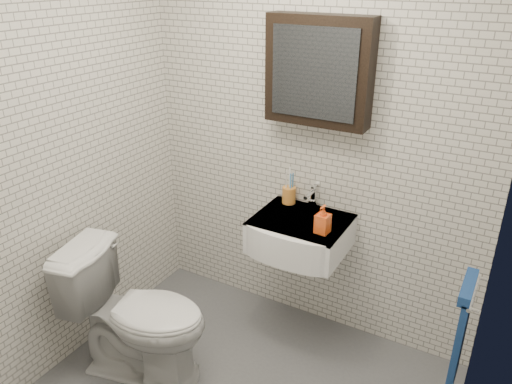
# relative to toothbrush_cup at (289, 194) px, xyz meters

# --- Properties ---
(room_shell) EXTENTS (2.22, 2.02, 2.51)m
(room_shell) POSITION_rel_toothbrush_cup_xyz_m (0.11, -0.94, 0.56)
(room_shell) COLOR silver
(room_shell) RESTS_ON ground
(washbasin) EXTENTS (0.55, 0.50, 0.20)m
(washbasin) POSITION_rel_toothbrush_cup_xyz_m (0.16, -0.21, -0.15)
(washbasin) COLOR white
(washbasin) RESTS_ON room_shell
(faucet) EXTENTS (0.06, 0.20, 0.15)m
(faucet) POSITION_rel_toothbrush_cup_xyz_m (0.16, -0.01, 0.01)
(faucet) COLOR silver
(faucet) RESTS_ON washbasin
(mirror_cabinet) EXTENTS (0.60, 0.15, 0.60)m
(mirror_cabinet) POSITION_rel_toothbrush_cup_xyz_m (0.16, -0.01, 0.79)
(mirror_cabinet) COLOR black
(mirror_cabinet) RESTS_ON room_shell
(towel_rail) EXTENTS (0.09, 0.30, 0.58)m
(towel_rail) POSITION_rel_toothbrush_cup_xyz_m (1.16, -0.59, -0.18)
(towel_rail) COLOR silver
(towel_rail) RESTS_ON room_shell
(toothbrush_cup) EXTENTS (0.11, 0.11, 0.23)m
(toothbrush_cup) POSITION_rel_toothbrush_cup_xyz_m (0.00, 0.00, 0.00)
(toothbrush_cup) COLOR #CC8033
(toothbrush_cup) RESTS_ON washbasin
(soap_bottle) EXTENTS (0.08, 0.08, 0.17)m
(soap_bottle) POSITION_rel_toothbrush_cup_xyz_m (0.34, -0.26, 0.02)
(soap_bottle) COLOR orange
(soap_bottle) RESTS_ON washbasin
(toilet) EXTENTS (0.88, 0.62, 0.82)m
(toilet) POSITION_rel_toothbrush_cup_xyz_m (-0.49, -0.93, -0.50)
(toilet) COLOR white
(toilet) RESTS_ON ground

